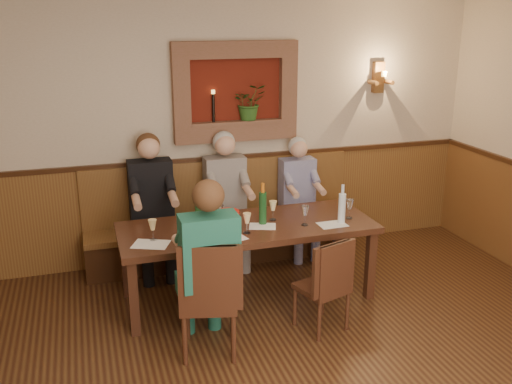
% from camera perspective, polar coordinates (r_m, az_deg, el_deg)
% --- Properties ---
extents(room_shell, '(6.04, 6.04, 2.82)m').
position_cam_1_polar(room_shell, '(3.38, 8.03, 4.18)').
color(room_shell, '#C2AE93').
rests_on(room_shell, ground).
extents(wainscoting, '(6.02, 6.02, 1.15)m').
position_cam_1_polar(wainscoting, '(3.89, 7.19, -14.84)').
color(wainscoting, brown).
rests_on(wainscoting, ground).
extents(wall_niche, '(1.36, 0.30, 1.06)m').
position_cam_1_polar(wall_niche, '(6.20, -1.65, 9.59)').
color(wall_niche, '#5B170D').
rests_on(wall_niche, ground).
extents(wall_sconce, '(0.25, 0.20, 0.35)m').
position_cam_1_polar(wall_sconce, '(6.81, 12.20, 11.07)').
color(wall_sconce, brown).
rests_on(wall_sconce, ground).
extents(dining_table, '(2.40, 0.90, 0.75)m').
position_cam_1_polar(dining_table, '(5.40, -0.86, -4.05)').
color(dining_table, '#361D10').
rests_on(dining_table, ground).
extents(bench, '(3.00, 0.45, 1.11)m').
position_cam_1_polar(bench, '(6.37, -3.26, -3.98)').
color(bench, '#381E0F').
rests_on(bench, ground).
extents(chair_near_left, '(0.54, 0.54, 1.01)m').
position_cam_1_polar(chair_near_left, '(4.72, -4.70, -12.60)').
color(chair_near_left, '#361D10').
rests_on(chair_near_left, ground).
extents(chair_near_right, '(0.48, 0.48, 0.86)m').
position_cam_1_polar(chair_near_right, '(5.08, 6.67, -10.91)').
color(chair_near_right, '#361D10').
rests_on(chair_near_right, ground).
extents(person_bench_left, '(0.45, 0.55, 1.49)m').
position_cam_1_polar(person_bench_left, '(6.04, -10.22, -2.49)').
color(person_bench_left, black).
rests_on(person_bench_left, ground).
extents(person_bench_mid, '(0.44, 0.54, 1.46)m').
position_cam_1_polar(person_bench_mid, '(6.18, -2.89, -1.89)').
color(person_bench_mid, '#5A5452').
rests_on(person_bench_mid, ground).
extents(person_bench_right, '(0.39, 0.48, 1.35)m').
position_cam_1_polar(person_bench_right, '(6.45, 4.35, -1.58)').
color(person_bench_right, navy).
rests_on(person_bench_right, ground).
extents(person_chair_front, '(0.45, 0.55, 1.49)m').
position_cam_1_polar(person_chair_front, '(4.61, -4.86, -8.83)').
color(person_chair_front, '#174C53').
rests_on(person_chair_front, ground).
extents(spittoon_bucket, '(0.25, 0.25, 0.22)m').
position_cam_1_polar(spittoon_bucket, '(5.13, -2.74, -3.05)').
color(spittoon_bucket, red).
rests_on(spittoon_bucket, dining_table).
extents(wine_bottle_green_a, '(0.08, 0.08, 0.40)m').
position_cam_1_polar(wine_bottle_green_a, '(5.34, 0.68, -1.54)').
color(wine_bottle_green_a, '#19471E').
rests_on(wine_bottle_green_a, dining_table).
extents(wine_bottle_green_b, '(0.08, 0.08, 0.38)m').
position_cam_1_polar(wine_bottle_green_b, '(5.23, -5.73, -2.18)').
color(wine_bottle_green_b, '#19471E').
rests_on(wine_bottle_green_b, dining_table).
extents(water_bottle, '(0.09, 0.09, 0.37)m').
position_cam_1_polar(water_bottle, '(5.44, 8.59, -1.52)').
color(water_bottle, silver).
rests_on(water_bottle, dining_table).
extents(tasting_sheet_a, '(0.37, 0.32, 0.00)m').
position_cam_1_polar(tasting_sheet_a, '(5.01, -10.47, -5.15)').
color(tasting_sheet_a, white).
rests_on(tasting_sheet_a, dining_table).
extents(tasting_sheet_b, '(0.29, 0.25, 0.00)m').
position_cam_1_polar(tasting_sheet_b, '(5.33, 0.65, -3.44)').
color(tasting_sheet_b, white).
rests_on(tasting_sheet_b, dining_table).
extents(tasting_sheet_c, '(0.27, 0.19, 0.00)m').
position_cam_1_polar(tasting_sheet_c, '(5.42, 7.64, -3.24)').
color(tasting_sheet_c, white).
rests_on(tasting_sheet_c, dining_table).
extents(tasting_sheet_d, '(0.34, 0.28, 0.00)m').
position_cam_1_polar(tasting_sheet_d, '(5.06, -2.74, -4.66)').
color(tasting_sheet_d, white).
rests_on(tasting_sheet_d, dining_table).
extents(wine_glass_0, '(0.08, 0.08, 0.19)m').
position_cam_1_polar(wine_glass_0, '(5.36, -3.63, -2.29)').
color(wine_glass_0, white).
rests_on(wine_glass_0, dining_table).
extents(wine_glass_1, '(0.08, 0.08, 0.19)m').
position_cam_1_polar(wine_glass_1, '(5.58, 9.33, -1.68)').
color(wine_glass_1, white).
rests_on(wine_glass_1, dining_table).
extents(wine_glass_2, '(0.08, 0.08, 0.19)m').
position_cam_1_polar(wine_glass_2, '(5.07, -10.28, -3.76)').
color(wine_glass_2, '#FFE298').
rests_on(wine_glass_2, dining_table).
extents(wine_glass_3, '(0.08, 0.08, 0.19)m').
position_cam_1_polar(wine_glass_3, '(5.04, -2.91, -3.59)').
color(wine_glass_3, '#FFE298').
rests_on(wine_glass_3, dining_table).
extents(wine_glass_4, '(0.08, 0.08, 0.19)m').
position_cam_1_polar(wine_glass_4, '(5.05, -6.61, -3.63)').
color(wine_glass_4, '#FFE298').
rests_on(wine_glass_4, dining_table).
extents(wine_glass_5, '(0.08, 0.08, 0.19)m').
position_cam_1_polar(wine_glass_5, '(5.47, 1.70, -1.86)').
color(wine_glass_5, '#FFE298').
rests_on(wine_glass_5, dining_table).
extents(wine_glass_6, '(0.08, 0.08, 0.19)m').
position_cam_1_polar(wine_glass_6, '(5.35, 4.92, -2.36)').
color(wine_glass_6, white).
rests_on(wine_glass_6, dining_table).
extents(wine_glass_7, '(0.08, 0.08, 0.19)m').
position_cam_1_polar(wine_glass_7, '(5.14, -0.91, -3.14)').
color(wine_glass_7, '#FFE298').
rests_on(wine_glass_7, dining_table).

